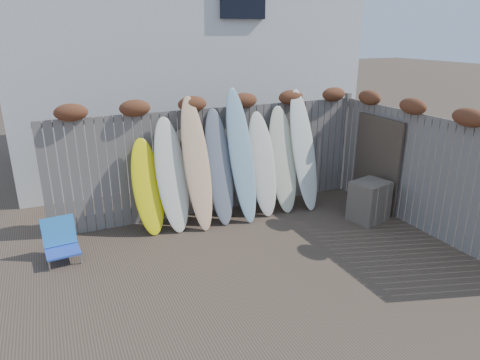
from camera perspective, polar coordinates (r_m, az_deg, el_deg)
name	(u,v)px	position (r m, az deg, el deg)	size (l,w,h in m)	color
ground	(273,268)	(6.46, 4.45, -11.65)	(80.00, 80.00, 0.00)	#493A2D
back_fence	(217,151)	(8.03, -3.10, 3.86)	(6.05, 0.28, 2.24)	slate
right_fence	(422,165)	(7.95, 23.13, 1.83)	(0.28, 4.40, 2.24)	slate
house	(174,35)	(11.79, -8.80, 18.51)	(8.50, 5.50, 6.33)	silver
beach_chair	(61,241)	(7.09, -22.79, -7.53)	(0.52, 0.55, 0.64)	blue
wooden_crate	(369,201)	(8.19, 16.85, -2.68)	(0.63, 0.53, 0.74)	brown
lattice_panel	(376,163)	(8.66, 17.73, 2.12)	(0.05, 1.20, 1.79)	#372F21
surfboard_0	(148,187)	(7.42, -12.20, -0.90)	(0.51, 0.07, 1.68)	#FEEE0C
surfboard_1	(172,175)	(7.44, -9.11, 0.65)	(0.54, 0.07, 2.02)	silver
surfboard_2	(197,164)	(7.45, -5.79, 2.15)	(0.46, 0.07, 2.36)	#FFB690
surfboard_3	(219,167)	(7.65, -2.81, 1.74)	(0.47, 0.07, 2.11)	slate
surfboard_4	(241,156)	(7.72, 0.18, 3.26)	(0.47, 0.07, 2.47)	#82A7B9
surfboard_5	(262,164)	(8.02, 3.00, 2.12)	(0.53, 0.07, 1.98)	silver
surfboard_6	(283,159)	(8.22, 5.71, 2.74)	(0.53, 0.07, 2.06)	beige
surfboard_7	(304,150)	(8.36, 8.48, 3.95)	(0.50, 0.07, 2.36)	silver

